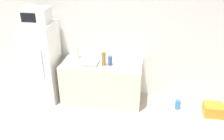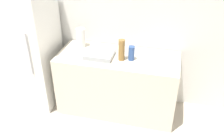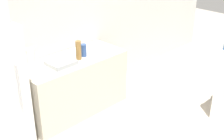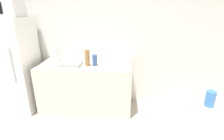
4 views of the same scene
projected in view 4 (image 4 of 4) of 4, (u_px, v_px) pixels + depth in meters
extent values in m
cube|color=silver|center=(84.00, 36.00, 3.29)|extent=(8.00, 0.06, 2.60)
cube|color=white|center=(16.00, 66.00, 3.12)|extent=(0.64, 0.68, 1.66)
cylinder|color=#B7B7BC|center=(12.00, 66.00, 2.74)|extent=(0.02, 0.02, 0.58)
cube|color=white|center=(4.00, 8.00, 2.78)|extent=(0.52, 0.37, 0.29)
cube|color=beige|center=(86.00, 87.00, 3.22)|extent=(1.63, 0.69, 0.87)
cube|color=#9EA3A8|center=(71.00, 63.00, 3.03)|extent=(0.36, 0.33, 0.06)
cylinder|color=olive|center=(87.00, 58.00, 2.95)|extent=(0.08, 0.08, 0.28)
cylinder|color=#2D4C8C|center=(95.00, 60.00, 2.98)|extent=(0.08, 0.08, 0.19)
cylinder|color=#336BB2|center=(210.00, 99.00, 1.32)|extent=(0.07, 0.07, 0.13)
cylinder|color=white|center=(56.00, 54.00, 3.22)|extent=(0.12, 0.12, 0.27)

